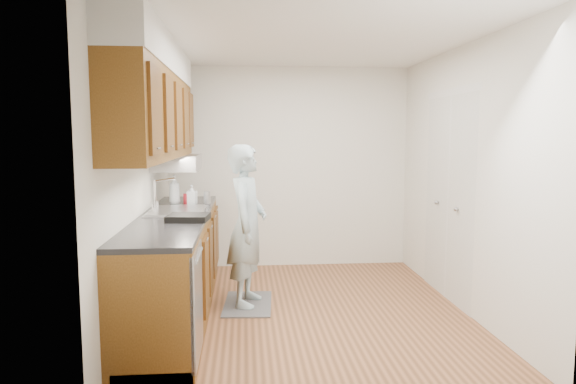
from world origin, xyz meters
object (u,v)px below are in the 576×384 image
object	(u,v)px
soap_bottle_b	(192,194)
dish_rack	(188,218)
steel_can	(207,198)
person	(247,215)
soap_bottle_a	(175,189)
soda_can	(186,199)

from	to	relation	value
soap_bottle_b	dish_rack	bearing A→B (deg)	-86.02
steel_can	person	bearing A→B (deg)	-50.78
soap_bottle_a	soda_can	size ratio (longest dim) A/B	2.72
person	soap_bottle_b	size ratio (longest dim) A/B	8.61
person	soda_can	xyz separation A→B (m)	(-0.63, 0.48, 0.10)
person	soap_bottle_a	bearing A→B (deg)	67.41
soda_can	steel_can	xyz separation A→B (m)	(0.21, 0.03, 0.01)
person	steel_can	size ratio (longest dim) A/B	13.83
soap_bottle_a	soap_bottle_b	size ratio (longest dim) A/B	1.49
soda_can	dish_rack	world-z (taller)	soda_can
person	soap_bottle_a	size ratio (longest dim) A/B	5.79
soap_bottle_b	steel_can	size ratio (longest dim) A/B	1.61
soap_bottle_a	soap_bottle_b	bearing A→B (deg)	-15.40
soap_bottle_a	steel_can	size ratio (longest dim) A/B	2.39
soap_bottle_b	person	bearing A→B (deg)	-40.13
person	soap_bottle_b	world-z (taller)	person
soap_bottle_a	dish_rack	size ratio (longest dim) A/B	0.91
person	soap_bottle_b	xyz separation A→B (m)	(-0.57, 0.48, 0.15)
person	soap_bottle_b	distance (m)	0.76
person	soda_can	size ratio (longest dim) A/B	15.77
soap_bottle_b	soda_can	xyz separation A→B (m)	(-0.06, -0.01, -0.05)
person	soap_bottle_a	xyz separation A→B (m)	(-0.76, 0.53, 0.20)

